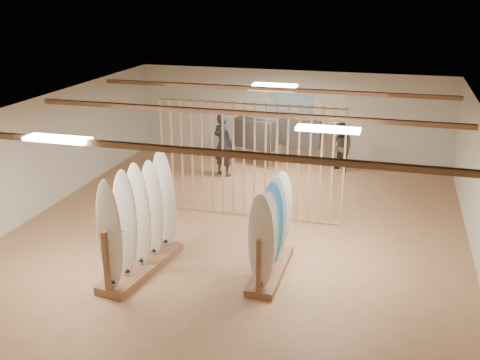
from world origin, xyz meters
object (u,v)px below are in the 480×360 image
(rack_left, at_px, (140,237))
(rack_right, at_px, (271,243))
(clothing_rack_b, at_px, (301,132))
(shopper_b, at_px, (341,145))
(clothing_rack_a, at_px, (255,134))
(shopper_a, at_px, (223,140))

(rack_left, height_order, rack_right, rack_left)
(clothing_rack_b, distance_m, shopper_b, 1.43)
(clothing_rack_a, bearing_deg, rack_left, -71.76)
(shopper_a, bearing_deg, clothing_rack_a, -98.24)
(clothing_rack_b, distance_m, shopper_a, 2.64)
(rack_left, xyz_separation_m, clothing_rack_b, (1.76, 7.83, 0.27))
(rack_left, height_order, shopper_b, rack_left)
(rack_left, distance_m, clothing_rack_a, 7.18)
(shopper_a, distance_m, shopper_b, 3.49)
(rack_left, bearing_deg, rack_right, 21.17)
(rack_right, height_order, clothing_rack_b, rack_right)
(rack_left, relative_size, shopper_a, 1.09)
(rack_right, distance_m, clothing_rack_b, 7.29)
(clothing_rack_a, bearing_deg, shopper_a, -99.30)
(rack_right, xyz_separation_m, clothing_rack_b, (-0.68, 7.25, 0.35))
(rack_left, bearing_deg, clothing_rack_a, 94.14)
(shopper_a, bearing_deg, clothing_rack_b, -115.27)
(rack_left, relative_size, shopper_b, 1.37)
(clothing_rack_b, bearing_deg, shopper_a, -128.72)
(clothing_rack_a, height_order, shopper_b, shopper_b)
(rack_right, distance_m, clothing_rack_a, 6.88)
(rack_right, height_order, shopper_a, shopper_a)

